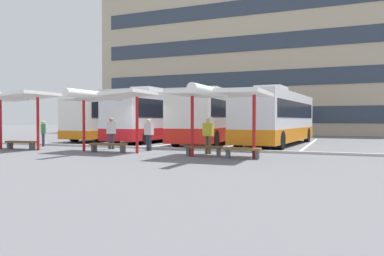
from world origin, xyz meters
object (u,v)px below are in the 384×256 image
at_px(waiting_passenger_2, 208,133).
at_px(waiting_shelter_2, 220,94).
at_px(waiting_passenger_0, 111,131).
at_px(bench_3, 242,151).
at_px(coach_bus_1, 157,117).
at_px(bench_1, 108,145).
at_px(bench_2, 203,149).
at_px(coach_bus_3, 277,119).
at_px(waiting_passenger_3, 149,132).
at_px(waiting_shelter_0, 14,98).
at_px(waiting_shelter_1, 106,97).
at_px(coach_bus_0, 116,117).
at_px(waiting_passenger_1, 43,132).
at_px(bench_0, 21,143).
at_px(coach_bus_2, 215,118).

bearing_deg(waiting_passenger_2, waiting_shelter_2, -56.28).
bearing_deg(waiting_passenger_0, bench_3, -15.59).
bearing_deg(coach_bus_1, bench_1, -77.23).
height_order(bench_2, waiting_passenger_2, waiting_passenger_2).
bearing_deg(bench_2, coach_bus_3, 79.23).
xyz_separation_m(coach_bus_1, bench_2, (7.03, -9.26, -1.46)).
bearing_deg(waiting_passenger_3, bench_1, -128.71).
relative_size(waiting_shelter_0, waiting_passenger_3, 2.70).
xyz_separation_m(waiting_shelter_1, bench_2, (4.96, 0.02, -2.34)).
bearing_deg(waiting_shelter_0, coach_bus_3, 37.95).
bearing_deg(waiting_passenger_0, bench_1, -59.82).
height_order(coach_bus_0, waiting_passenger_1, coach_bus_0).
bearing_deg(waiting_shelter_1, waiting_shelter_0, -174.93).
distance_m(waiting_shelter_1, waiting_passenger_0, 2.73).
bearing_deg(coach_bus_0, bench_1, -58.11).
bearing_deg(waiting_shelter_1, bench_0, -179.12).
height_order(bench_0, bench_2, same).
xyz_separation_m(coach_bus_1, waiting_shelter_1, (2.07, -9.28, 0.88)).
height_order(bench_3, waiting_passenger_3, waiting_passenger_3).
distance_m(coach_bus_1, waiting_passenger_3, 8.27).
height_order(coach_bus_2, waiting_passenger_0, coach_bus_2).
height_order(coach_bus_2, bench_1, coach_bus_2).
bearing_deg(bench_3, waiting_passenger_1, 169.14).
xyz_separation_m(waiting_shelter_0, waiting_passenger_1, (-0.63, 2.64, -1.87)).
distance_m(waiting_shelter_0, waiting_passenger_2, 10.43).
distance_m(bench_2, waiting_passenger_1, 11.19).
height_order(coach_bus_3, bench_1, coach_bus_3).
bearing_deg(waiting_passenger_3, bench_3, -20.87).
bearing_deg(waiting_shelter_2, waiting_passenger_1, 167.56).
bearing_deg(waiting_passenger_3, waiting_passenger_0, 177.55).
xyz_separation_m(waiting_passenger_1, waiting_passenger_2, (10.76, -0.96, 0.10)).
height_order(waiting_shelter_2, waiting_passenger_3, waiting_shelter_2).
bearing_deg(bench_1, coach_bus_1, 102.77).
height_order(waiting_shelter_0, bench_1, waiting_shelter_0).
bearing_deg(bench_3, bench_0, 179.05).
bearing_deg(bench_2, waiting_shelter_0, -177.26).
bearing_deg(coach_bus_1, waiting_shelter_1, -77.40).
distance_m(bench_2, waiting_passenger_3, 4.08).
xyz_separation_m(waiting_shelter_0, waiting_shelter_2, (11.25, 0.02, -0.12)).
bearing_deg(coach_bus_0, waiting_shelter_2, -41.32).
xyz_separation_m(coach_bus_1, waiting_passenger_2, (6.82, -8.07, -0.83)).
distance_m(coach_bus_1, coach_bus_2, 4.51).
xyz_separation_m(waiting_passenger_0, waiting_passenger_3, (2.35, -0.10, -0.04)).
height_order(coach_bus_3, bench_0, coach_bus_3).
distance_m(coach_bus_3, bench_0, 15.08).
distance_m(coach_bus_0, bench_3, 16.80).
bearing_deg(waiting_shelter_2, coach_bus_2, 109.52).
bearing_deg(waiting_shelter_2, bench_3, 10.56).
bearing_deg(waiting_shelter_2, waiting_shelter_1, 175.58).
distance_m(coach_bus_3, waiting_passenger_3, 8.92).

